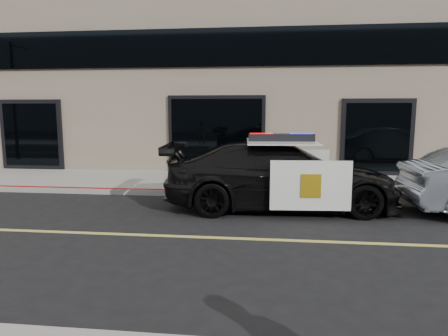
# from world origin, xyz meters

# --- Properties ---
(ground) EXTENTS (120.00, 120.00, 0.00)m
(ground) POSITION_xyz_m (0.00, 0.00, 0.00)
(ground) COLOR black
(ground) RESTS_ON ground
(sidewalk_n) EXTENTS (60.00, 3.50, 0.15)m
(sidewalk_n) POSITION_xyz_m (0.00, 5.25, 0.07)
(sidewalk_n) COLOR gray
(sidewalk_n) RESTS_ON ground
(building_n) EXTENTS (60.00, 7.00, 12.00)m
(building_n) POSITION_xyz_m (0.00, 10.50, 6.00)
(building_n) COLOR #756856
(building_n) RESTS_ON ground
(police_car) EXTENTS (2.99, 5.84, 1.82)m
(police_car) POSITION_xyz_m (1.16, 2.46, 0.81)
(police_car) COLOR black
(police_car) RESTS_ON ground
(fire_hydrant) EXTENTS (0.34, 0.47, 0.75)m
(fire_hydrant) POSITION_xyz_m (-1.52, 4.43, 0.50)
(fire_hydrant) COLOR beige
(fire_hydrant) RESTS_ON sidewalk_n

